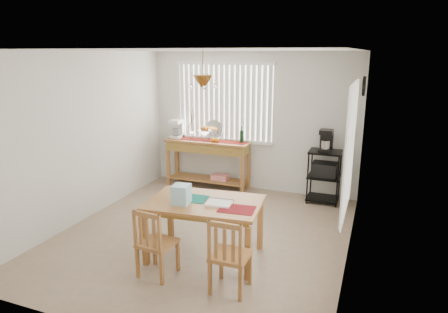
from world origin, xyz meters
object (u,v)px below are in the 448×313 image
at_px(sideboard, 208,152).
at_px(cart_items, 326,141).
at_px(wire_cart, 324,172).
at_px(chair_right, 229,256).
at_px(chair_left, 155,243).
at_px(dining_table, 205,208).

bearing_deg(sideboard, cart_items, -0.38).
bearing_deg(wire_cart, chair_right, -100.31).
height_order(wire_cart, cart_items, cart_items).
bearing_deg(chair_left, chair_right, 0.72).
relative_size(sideboard, chair_right, 1.89).
xyz_separation_m(sideboard, chair_left, (0.72, -3.22, -0.28)).
height_order(wire_cart, chair_right, wire_cart).
bearing_deg(wire_cart, chair_left, -115.08).
relative_size(sideboard, cart_items, 4.34).
xyz_separation_m(dining_table, chair_right, (0.57, -0.63, -0.24)).
xyz_separation_m(cart_items, dining_table, (-1.15, -2.56, -0.43)).
xyz_separation_m(sideboard, dining_table, (1.07, -2.57, -0.03)).
bearing_deg(sideboard, chair_right, -62.93).
xyz_separation_m(cart_items, chair_left, (-1.49, -3.20, -0.68)).
height_order(wire_cart, dining_table, wire_cart).
distance_m(wire_cart, chair_left, 3.53).
bearing_deg(sideboard, dining_table, -67.41).
distance_m(dining_table, chair_left, 0.78).
bearing_deg(chair_left, cart_items, 64.99).
xyz_separation_m(wire_cart, dining_table, (-1.15, -2.55, 0.11)).
relative_size(wire_cart, chair_left, 1.09).
bearing_deg(sideboard, chair_left, -77.34).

